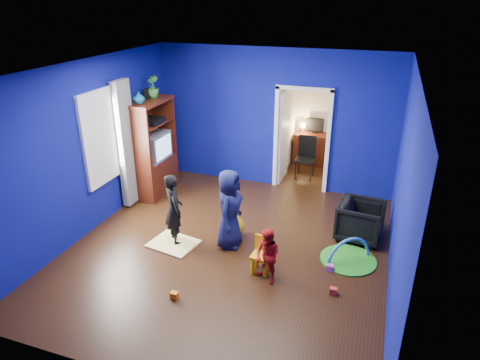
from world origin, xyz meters
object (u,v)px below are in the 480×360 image
(child_navy, at_px, (229,209))
(folding_chair, at_px, (305,159))
(child_black, at_px, (174,209))
(armchair, at_px, (360,221))
(crt_tv, at_px, (153,146))
(play_mat, at_px, (348,260))
(study_desk, at_px, (313,149))
(toddler_red, at_px, (268,257))
(kid_chair, at_px, (261,257))
(hopper_ball, at_px, (232,226))
(tv_armoire, at_px, (152,148))
(vase, at_px, (139,97))

(child_navy, height_order, folding_chair, child_navy)
(child_black, bearing_deg, armchair, -111.82)
(child_navy, distance_m, crt_tv, 2.62)
(play_mat, bearing_deg, study_desk, 108.18)
(toddler_red, bearing_deg, crt_tv, 173.00)
(armchair, relative_size, play_mat, 0.84)
(play_mat, bearing_deg, kid_chair, -149.27)
(kid_chair, bearing_deg, toddler_red, -47.62)
(toddler_red, bearing_deg, folding_chair, 122.21)
(child_black, height_order, hopper_ball, child_black)
(child_navy, bearing_deg, toddler_red, -133.86)
(toddler_red, distance_m, tv_armoire, 3.79)
(crt_tv, xyz_separation_m, kid_chair, (2.86, -1.97, -0.77))
(kid_chair, distance_m, study_desk, 4.68)
(armchair, height_order, tv_armoire, tv_armoire)
(armchair, height_order, child_black, child_black)
(child_navy, height_order, kid_chair, child_navy)
(tv_armoire, bearing_deg, folding_chair, 31.81)
(kid_chair, relative_size, play_mat, 0.57)
(armchair, xyz_separation_m, tv_armoire, (-4.21, 0.51, 0.65))
(toddler_red, xyz_separation_m, play_mat, (1.07, 0.92, -0.41))
(vase, bearing_deg, study_desk, 46.86)
(vase, bearing_deg, armchair, -2.79)
(child_black, xyz_separation_m, play_mat, (2.81, 0.38, -0.60))
(crt_tv, bearing_deg, play_mat, -17.04)
(child_black, relative_size, toddler_red, 1.45)
(child_black, height_order, vase, vase)
(tv_armoire, height_order, hopper_ball, tv_armoire)
(armchair, relative_size, toddler_red, 0.87)
(tv_armoire, xyz_separation_m, kid_chair, (2.90, -1.97, -0.73))
(child_black, distance_m, crt_tv, 2.11)
(folding_chair, bearing_deg, vase, -143.99)
(toddler_red, bearing_deg, vase, 177.27)
(kid_chair, bearing_deg, vase, 155.56)
(study_desk, bearing_deg, child_navy, -98.49)
(crt_tv, xyz_separation_m, study_desk, (2.78, 2.71, -0.65))
(vase, bearing_deg, hopper_ball, -22.25)
(child_navy, height_order, hopper_ball, child_navy)
(toddler_red, xyz_separation_m, kid_chair, (-0.15, 0.20, -0.17))
(play_mat, bearing_deg, child_black, -172.27)
(tv_armoire, relative_size, folding_chair, 2.13)
(toddler_red, relative_size, kid_chair, 1.69)
(toddler_red, xyz_separation_m, study_desk, (-0.23, 4.88, -0.05))
(armchair, bearing_deg, tv_armoire, 89.27)
(vase, bearing_deg, crt_tv, 82.41)
(hopper_ball, xyz_separation_m, folding_chair, (0.67, 2.93, 0.25))
(play_mat, bearing_deg, tv_armoire, 163.12)
(armchair, bearing_deg, kid_chair, 144.39)
(kid_chair, xyz_separation_m, folding_chair, (-0.08, 3.72, 0.21))
(vase, height_order, tv_armoire, vase)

